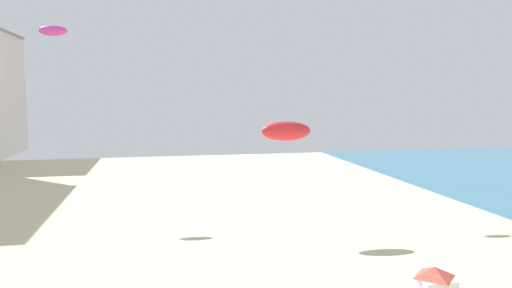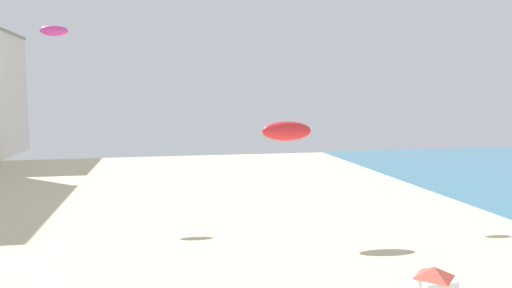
# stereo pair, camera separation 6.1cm
# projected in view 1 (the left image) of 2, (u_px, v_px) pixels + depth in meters

# --- Properties ---
(lifeguard_stand) EXTENTS (1.10, 1.10, 2.55)m
(lifeguard_stand) POSITION_uv_depth(u_px,v_px,m) (434.00, 288.00, 15.38)
(lifeguard_stand) COLOR white
(lifeguard_stand) RESTS_ON ground
(kite_magenta_parafoil) EXTENTS (1.82, 0.51, 0.71)m
(kite_magenta_parafoil) POSITION_uv_depth(u_px,v_px,m) (53.00, 31.00, 31.94)
(kite_magenta_parafoil) COLOR #DB3D9E
(kite_red_parafoil_2) EXTENTS (2.86, 0.80, 1.11)m
(kite_red_parafoil_2) POSITION_uv_depth(u_px,v_px,m) (286.00, 131.00, 26.91)
(kite_red_parafoil_2) COLOR red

